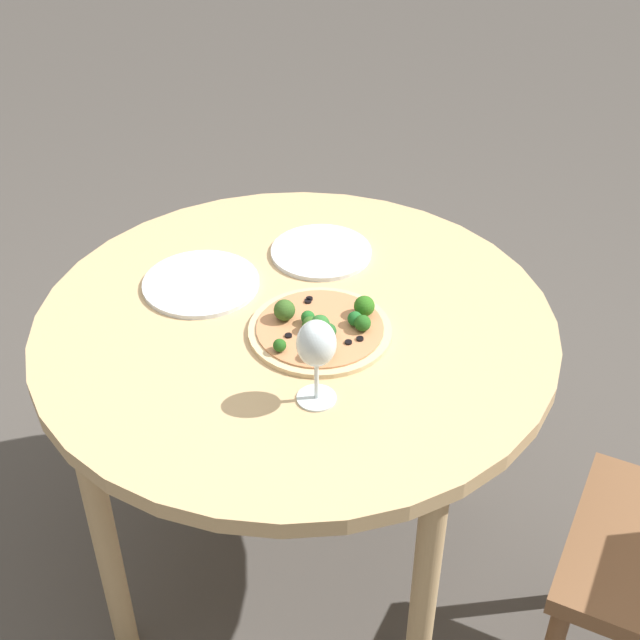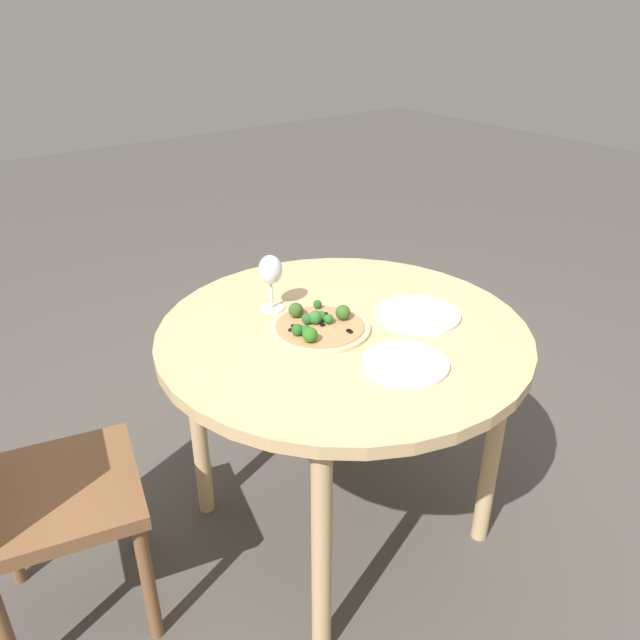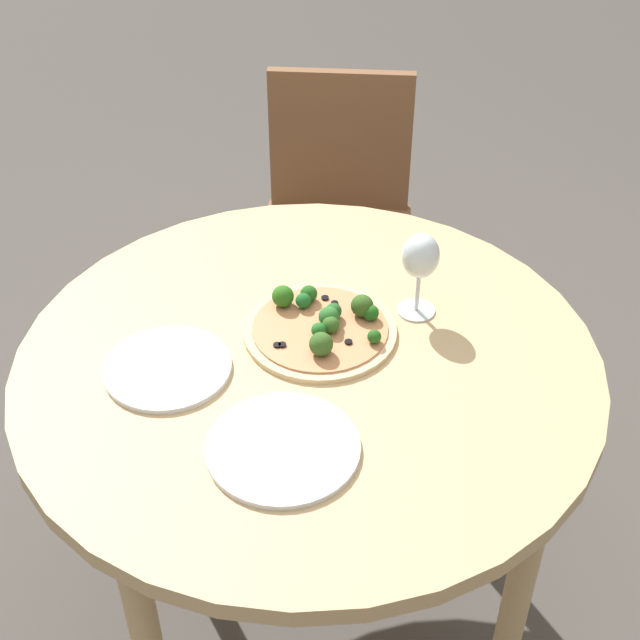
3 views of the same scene
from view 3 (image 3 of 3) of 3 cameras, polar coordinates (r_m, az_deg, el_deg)
The scene contains 7 objects.
ground_plane at distance 2.10m, azimuth -0.60°, elevation -17.47°, with size 12.00×12.00×0.00m, color #4C4742.
dining_table at distance 1.61m, azimuth -0.76°, elevation -4.31°, with size 1.03×1.03×0.73m.
chair at distance 2.41m, azimuth 1.08°, elevation 6.28°, with size 0.48×0.48×0.84m.
pizza at distance 1.60m, azimuth 0.13°, elevation -0.35°, with size 0.28×0.28×0.06m.
wine_glass at distance 1.60m, azimuth 6.44°, elevation 3.91°, with size 0.07×0.07×0.17m.
plate_near at distance 1.39m, azimuth -2.38°, elevation -8.17°, with size 0.24×0.24×0.01m.
plate_far at distance 1.54m, azimuth -9.71°, elevation -3.15°, with size 0.22×0.22×0.01m.
Camera 3 is at (0.17, 1.17, 1.74)m, focal length 50.00 mm.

